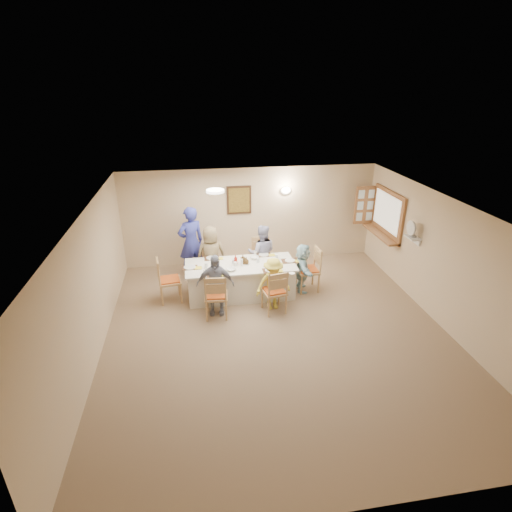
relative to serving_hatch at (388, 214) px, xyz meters
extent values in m
plane|color=#886C4D|center=(-3.21, -2.40, -1.50)|extent=(7.00, 7.00, 0.00)
plane|color=beige|center=(-3.21, 1.10, -0.25)|extent=(6.50, 0.00, 6.50)
plane|color=beige|center=(-3.21, -5.90, -0.25)|extent=(6.50, 0.00, 6.50)
plane|color=beige|center=(-6.46, -2.40, -0.25)|extent=(0.00, 7.00, 7.00)
plane|color=beige|center=(0.04, -2.40, -0.25)|extent=(0.00, 7.00, 7.00)
plane|color=white|center=(-3.21, -2.40, 1.00)|extent=(7.00, 7.00, 0.00)
cube|color=#422917|center=(-3.51, 1.07, 0.20)|extent=(0.62, 0.04, 0.72)
cube|color=black|center=(-3.51, 1.05, 0.20)|extent=(0.52, 0.02, 0.62)
ellipsoid|color=white|center=(-2.31, 1.04, 0.40)|extent=(0.26, 0.09, 0.18)
cylinder|color=white|center=(-4.21, -0.90, 0.97)|extent=(0.36, 0.36, 0.05)
cube|color=#996037|center=(0.00, 0.00, 0.00)|extent=(0.06, 1.50, 1.15)
cube|color=#996037|center=(-0.12, 0.00, -0.53)|extent=(0.30, 1.50, 0.05)
cube|color=#996037|center=(-0.26, 0.76, 0.00)|extent=(0.55, 0.04, 1.00)
cube|color=white|center=(-0.08, -1.35, -0.10)|extent=(0.22, 0.36, 0.03)
cube|color=white|center=(-3.72, -0.75, -1.12)|extent=(2.41, 1.02, 0.76)
imported|color=#766446|center=(-4.32, -0.07, -0.78)|extent=(0.83, 0.66, 1.43)
imported|color=#9D9DC4|center=(-3.12, -0.07, -0.80)|extent=(0.83, 0.73, 1.40)
imported|color=gray|center=(-4.32, -1.43, -0.84)|extent=(0.85, 0.51, 1.32)
imported|color=yellow|center=(-3.12, -1.43, -0.92)|extent=(0.87, 0.65, 1.16)
imported|color=#B6E2EE|center=(-2.30, -0.75, -0.93)|extent=(1.16, 0.65, 1.14)
imported|color=#333AA2|center=(-4.77, 0.40, -0.61)|extent=(0.95, 0.88, 1.78)
cube|color=#472B19|center=(-4.32, -1.17, -0.74)|extent=(0.33, 0.24, 0.01)
cylinder|color=white|center=(-4.32, -1.17, -0.73)|extent=(0.25, 0.25, 0.02)
cube|color=yellow|center=(-4.14, -1.22, -0.73)|extent=(0.13, 0.13, 0.01)
cube|color=#472B19|center=(-3.12, -1.17, -0.74)|extent=(0.34, 0.26, 0.01)
cylinder|color=white|center=(-3.12, -1.17, -0.73)|extent=(0.25, 0.25, 0.02)
cube|color=yellow|center=(-2.94, -1.22, -0.73)|extent=(0.14, 0.14, 0.01)
cube|color=#472B19|center=(-4.32, -0.33, -0.74)|extent=(0.35, 0.26, 0.01)
cylinder|color=white|center=(-4.32, -0.33, -0.73)|extent=(0.25, 0.25, 0.02)
cube|color=yellow|center=(-4.14, -0.38, -0.73)|extent=(0.14, 0.14, 0.01)
cube|color=#472B19|center=(-3.12, -0.33, -0.74)|extent=(0.33, 0.25, 0.01)
cylinder|color=white|center=(-3.12, -0.33, -0.73)|extent=(0.24, 0.24, 0.01)
cube|color=yellow|center=(-2.94, -0.38, -0.73)|extent=(0.14, 0.14, 0.01)
cube|color=#472B19|center=(-4.82, -0.75, -0.74)|extent=(0.33, 0.25, 0.01)
cylinder|color=white|center=(-4.82, -0.75, -0.73)|extent=(0.26, 0.26, 0.02)
cube|color=yellow|center=(-4.64, -0.80, -0.73)|extent=(0.15, 0.15, 0.01)
cube|color=#472B19|center=(-2.60, -0.75, -0.74)|extent=(0.37, 0.27, 0.01)
cylinder|color=white|center=(-2.60, -0.75, -0.73)|extent=(0.23, 0.23, 0.01)
cube|color=yellow|center=(-2.42, -0.80, -0.73)|extent=(0.14, 0.14, 0.01)
imported|color=white|center=(-4.48, -1.08, -0.69)|extent=(0.16, 0.16, 0.09)
imported|color=white|center=(-3.30, -0.23, -0.70)|extent=(0.14, 0.14, 0.08)
imported|color=white|center=(-3.95, -1.02, -0.71)|extent=(0.32, 0.32, 0.05)
imported|color=white|center=(-3.36, -0.51, -0.71)|extent=(0.32, 0.32, 0.06)
imported|color=#A6180E|center=(-3.82, -0.73, -0.63)|extent=(0.14, 0.14, 0.21)
imported|color=#493013|center=(-3.66, -0.72, -0.63)|extent=(0.10, 0.10, 0.21)
imported|color=#493013|center=(-3.59, -0.74, -0.66)|extent=(0.15, 0.15, 0.16)
cylinder|color=silver|center=(-3.87, -0.70, -0.68)|extent=(0.06, 0.06, 0.10)
camera|label=1|loc=(-4.65, -8.65, 2.99)|focal=28.00mm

